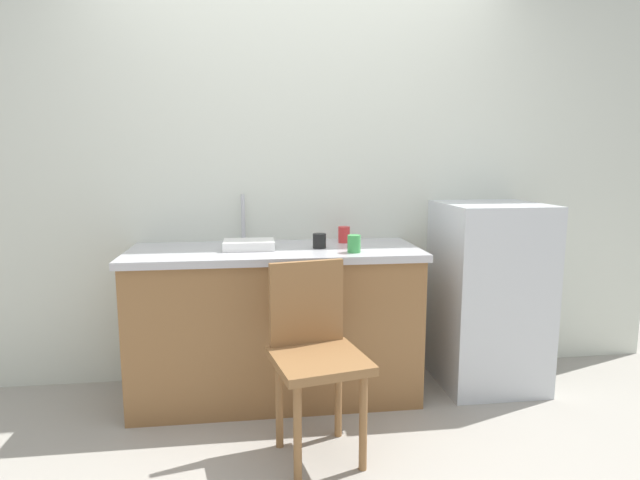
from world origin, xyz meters
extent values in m
plane|color=#9E998E|center=(0.00, 0.00, 0.00)|extent=(8.00, 8.00, 0.00)
cube|color=silver|center=(0.00, 1.00, 1.32)|extent=(4.80, 0.10, 2.65)
cube|color=olive|center=(-0.16, 0.65, 0.41)|extent=(1.58, 0.60, 0.83)
cube|color=#B7B7BC|center=(-0.16, 0.65, 0.85)|extent=(1.62, 0.64, 0.04)
cylinder|color=#B7B7BC|center=(-0.34, 0.90, 1.01)|extent=(0.02, 0.02, 0.29)
cube|color=silver|center=(1.12, 0.66, 0.55)|extent=(0.58, 0.59, 1.11)
cylinder|color=olive|center=(-0.12, -0.21, 0.23)|extent=(0.04, 0.04, 0.45)
cylinder|color=olive|center=(0.18, -0.15, 0.23)|extent=(0.04, 0.04, 0.45)
cylinder|color=olive|center=(-0.18, 0.08, 0.23)|extent=(0.04, 0.04, 0.45)
cylinder|color=olive|center=(0.12, 0.14, 0.23)|extent=(0.04, 0.04, 0.45)
cube|color=olive|center=(0.00, -0.04, 0.47)|extent=(0.47, 0.47, 0.04)
cube|color=olive|center=(-0.04, 0.14, 0.69)|extent=(0.36, 0.10, 0.40)
cube|color=white|center=(-0.31, 0.64, 0.89)|extent=(0.28, 0.20, 0.05)
cylinder|color=black|center=(0.09, 0.63, 0.91)|extent=(0.08, 0.08, 0.08)
cylinder|color=green|center=(0.25, 0.47, 0.91)|extent=(0.07, 0.07, 0.09)
cylinder|color=red|center=(0.26, 0.80, 0.91)|extent=(0.07, 0.07, 0.10)
camera|label=1|loc=(-0.29, -2.22, 1.36)|focal=29.02mm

